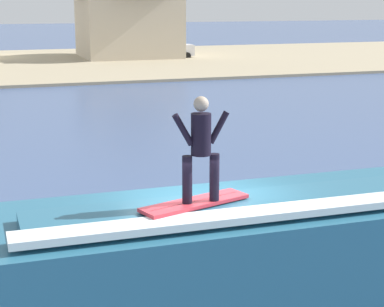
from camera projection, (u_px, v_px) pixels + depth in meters
ground_plane at (200, 279)px, 12.03m from camera, size 260.00×260.00×0.00m
wave_crest at (232, 246)px, 11.37m from camera, size 8.34×2.88×1.76m
surfboard at (195, 203)px, 10.61m from camera, size 1.95×1.05×0.06m
surfer at (201, 144)px, 10.36m from camera, size 0.94×0.32×1.71m
shoreline_bank at (21, 64)px, 50.60m from camera, size 120.00×27.14×0.18m
car_far_shore at (168, 48)px, 55.29m from camera, size 4.00×2.15×1.86m
house_gabled_white at (128, 9)px, 55.43m from camera, size 9.74×9.74×7.60m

